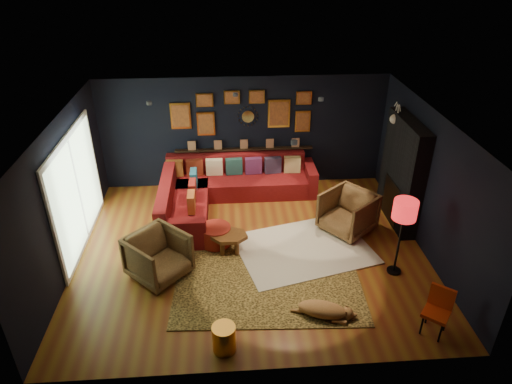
{
  "coord_description": "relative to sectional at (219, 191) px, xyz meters",
  "views": [
    {
      "loc": [
        -0.42,
        -7.03,
        5.25
      ],
      "look_at": [
        0.11,
        0.3,
        1.11
      ],
      "focal_mm": 32.0,
      "sensor_mm": 36.0,
      "label": 1
    }
  ],
  "objects": [
    {
      "name": "leopard_rug",
      "position": [
        0.84,
        -2.7,
        -0.31
      ],
      "size": [
        3.3,
        2.43,
        0.02
      ],
      "primitive_type": "cube",
      "rotation": [
        0.0,
        0.0,
        -0.05
      ],
      "color": "tan",
      "rests_on": "ground"
    },
    {
      "name": "dog",
      "position": [
        1.61,
        -3.61,
        -0.14
      ],
      "size": [
        1.15,
        0.81,
        0.33
      ],
      "primitive_type": null,
      "rotation": [
        0.0,
        0.0,
        -0.31
      ],
      "color": "tan",
      "rests_on": "leopard_rug"
    },
    {
      "name": "sunburst_mirror",
      "position": [
        0.71,
        0.91,
        1.38
      ],
      "size": [
        0.47,
        0.16,
        0.47
      ],
      "color": "silver",
      "rests_on": "room_walls"
    },
    {
      "name": "armchair_right",
      "position": [
        2.58,
        -1.27,
        0.14
      ],
      "size": [
        1.23,
        1.24,
        0.93
      ],
      "primitive_type": "imported",
      "rotation": [
        0.0,
        0.0,
        -0.89
      ],
      "color": "#AB7744",
      "rests_on": "ground"
    },
    {
      "name": "deer_head",
      "position": [
        3.75,
        -0.41,
        1.73
      ],
      "size": [
        0.5,
        0.28,
        0.45
      ],
      "color": "white",
      "rests_on": "fireplace"
    },
    {
      "name": "room_walls",
      "position": [
        0.61,
        -1.81,
        1.27
      ],
      "size": [
        6.5,
        6.5,
        6.5
      ],
      "color": "black",
      "rests_on": "ground"
    },
    {
      "name": "gallery_wall",
      "position": [
        0.6,
        0.91,
        1.48
      ],
      "size": [
        3.15,
        0.04,
        1.02
      ],
      "color": "gold",
      "rests_on": "room_walls"
    },
    {
      "name": "coffee_table",
      "position": [
        0.2,
        -1.81,
        -0.0
      ],
      "size": [
        0.74,
        0.57,
        0.36
      ],
      "rotation": [
        0.0,
        0.0,
        -0.04
      ],
      "color": "brown",
      "rests_on": "shag_rug"
    },
    {
      "name": "floor",
      "position": [
        0.61,
        -1.81,
        -0.32
      ],
      "size": [
        6.5,
        6.5,
        0.0
      ],
      "primitive_type": "plane",
      "color": "brown",
      "rests_on": "ground"
    },
    {
      "name": "shag_rug",
      "position": [
        1.61,
        -1.85,
        -0.31
      ],
      "size": [
        2.81,
        2.34,
        0.03
      ],
      "primitive_type": "cube",
      "rotation": [
        0.0,
        0.0,
        0.26
      ],
      "color": "silver",
      "rests_on": "ground"
    },
    {
      "name": "armchair_left",
      "position": [
        -1.04,
        -2.42,
        0.14
      ],
      "size": [
        1.22,
        1.22,
        0.92
      ],
      "primitive_type": "imported",
      "rotation": [
        0.0,
        0.0,
        0.81
      ],
      "color": "#AB7744",
      "rests_on": "ground"
    },
    {
      "name": "sliding_door",
      "position": [
        -2.6,
        -1.21,
        0.78
      ],
      "size": [
        0.06,
        2.8,
        2.2
      ],
      "color": "white",
      "rests_on": "ground"
    },
    {
      "name": "pouf",
      "position": [
        -0.06,
        -1.58,
        -0.1
      ],
      "size": [
        0.58,
        0.58,
        0.38
      ],
      "primitive_type": "cylinder",
      "color": "maroon",
      "rests_on": "shag_rug"
    },
    {
      "name": "ceiling_spots",
      "position": [
        0.61,
        -1.01,
        2.24
      ],
      "size": [
        3.3,
        2.5,
        0.06
      ],
      "color": "black",
      "rests_on": "room_walls"
    },
    {
      "name": "fireplace",
      "position": [
        3.71,
        -0.91,
        0.7
      ],
      "size": [
        0.31,
        1.6,
        2.2
      ],
      "color": "black",
      "rests_on": "ground"
    },
    {
      "name": "orange_chair",
      "position": [
        3.25,
        -4.01,
        0.13
      ],
      "size": [
        0.51,
        0.51,
        0.78
      ],
      "rotation": [
        0.0,
        0.0,
        -0.68
      ],
      "color": "black",
      "rests_on": "ground"
    },
    {
      "name": "sectional",
      "position": [
        0.0,
        0.0,
        0.0
      ],
      "size": [
        3.41,
        2.69,
        0.86
      ],
      "color": "maroon",
      "rests_on": "ground"
    },
    {
      "name": "gold_stool",
      "position": [
        0.07,
        -4.16,
        -0.11
      ],
      "size": [
        0.35,
        0.35,
        0.43
      ],
      "primitive_type": "cylinder",
      "color": "gold",
      "rests_on": "ground"
    },
    {
      "name": "floor_lamp",
      "position": [
        3.11,
        -2.62,
        0.9
      ],
      "size": [
        0.41,
        0.41,
        1.47
      ],
      "color": "black",
      "rests_on": "ground"
    },
    {
      "name": "ledge",
      "position": [
        0.61,
        0.87,
        0.6
      ],
      "size": [
        3.2,
        0.12,
        0.04
      ],
      "primitive_type": "cube",
      "color": "black",
      "rests_on": "room_walls"
    }
  ]
}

